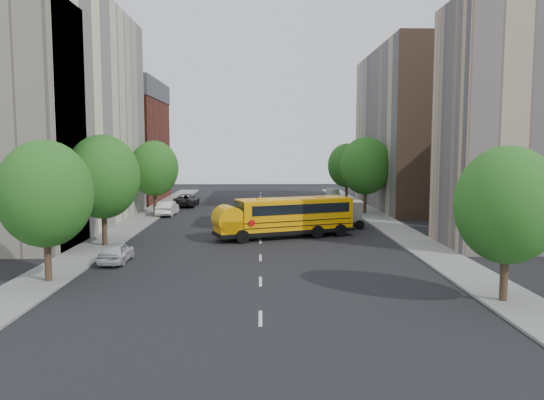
{
  "coord_description": "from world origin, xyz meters",
  "views": [
    {
      "loc": [
        0.02,
        -41.2,
        7.02
      ],
      "look_at": [
        0.96,
        2.0,
        2.7
      ],
      "focal_mm": 35.0,
      "sensor_mm": 36.0,
      "label": 1
    }
  ],
  "objects_px": {
    "street_tree_2": "(154,168)",
    "street_tree_3": "(507,205)",
    "parked_car_4": "(345,207)",
    "street_tree_5": "(347,165)",
    "safari_truck": "(331,214)",
    "parked_car_5": "(333,195)",
    "parked_car_2": "(187,200)",
    "parked_car_0": "(116,252)",
    "school_bus": "(284,215)",
    "parked_car_1": "(167,208)",
    "tower_crane": "(496,10)",
    "street_tree_0": "(45,194)",
    "street_tree_4": "(365,166)",
    "street_tree_1": "(103,177)"
  },
  "relations": [
    {
      "from": "parked_car_1",
      "to": "parked_car_5",
      "type": "bearing_deg",
      "value": -139.97
    },
    {
      "from": "street_tree_4",
      "to": "parked_car_4",
      "type": "distance_m",
      "value": 4.86
    },
    {
      "from": "tower_crane",
      "to": "safari_truck",
      "type": "bearing_deg",
      "value": -135.79
    },
    {
      "from": "street_tree_2",
      "to": "street_tree_5",
      "type": "height_order",
      "value": "street_tree_2"
    },
    {
      "from": "street_tree_0",
      "to": "parked_car_0",
      "type": "bearing_deg",
      "value": 65.49
    },
    {
      "from": "parked_car_2",
      "to": "street_tree_0",
      "type": "bearing_deg",
      "value": 88.88
    },
    {
      "from": "street_tree_0",
      "to": "street_tree_4",
      "type": "height_order",
      "value": "street_tree_4"
    },
    {
      "from": "tower_crane",
      "to": "parked_car_2",
      "type": "relative_size",
      "value": 6.61
    },
    {
      "from": "safari_truck",
      "to": "parked_car_5",
      "type": "height_order",
      "value": "safari_truck"
    },
    {
      "from": "parked_car_1",
      "to": "parked_car_4",
      "type": "distance_m",
      "value": 18.4
    },
    {
      "from": "street_tree_1",
      "to": "safari_truck",
      "type": "relative_size",
      "value": 1.42
    },
    {
      "from": "street_tree_5",
      "to": "parked_car_4",
      "type": "bearing_deg",
      "value": -99.82
    },
    {
      "from": "parked_car_1",
      "to": "school_bus",
      "type": "bearing_deg",
      "value": 131.58
    },
    {
      "from": "street_tree_5",
      "to": "parked_car_4",
      "type": "distance_m",
      "value": 13.48
    },
    {
      "from": "street_tree_2",
      "to": "parked_car_2",
      "type": "height_order",
      "value": "street_tree_2"
    },
    {
      "from": "street_tree_4",
      "to": "parked_car_1",
      "type": "distance_m",
      "value": 21.06
    },
    {
      "from": "tower_crane",
      "to": "street_tree_5",
      "type": "relative_size",
      "value": 4.76
    },
    {
      "from": "street_tree_4",
      "to": "school_bus",
      "type": "relative_size",
      "value": 0.72
    },
    {
      "from": "parked_car_4",
      "to": "safari_truck",
      "type": "bearing_deg",
      "value": -101.82
    },
    {
      "from": "tower_crane",
      "to": "parked_car_5",
      "type": "xyz_separation_m",
      "value": [
        -20.65,
        0.44,
        -23.71
      ]
    },
    {
      "from": "street_tree_2",
      "to": "parked_car_4",
      "type": "xyz_separation_m",
      "value": [
        19.8,
        -0.71,
        -4.02
      ]
    },
    {
      "from": "street_tree_5",
      "to": "school_bus",
      "type": "relative_size",
      "value": 0.67
    },
    {
      "from": "parked_car_0",
      "to": "parked_car_2",
      "type": "height_order",
      "value": "parked_car_2"
    },
    {
      "from": "parked_car_0",
      "to": "parked_car_5",
      "type": "xyz_separation_m",
      "value": [
        18.4,
        37.62,
        0.12
      ]
    },
    {
      "from": "street_tree_5",
      "to": "parked_car_2",
      "type": "relative_size",
      "value": 1.39
    },
    {
      "from": "parked_car_2",
      "to": "school_bus",
      "type": "bearing_deg",
      "value": 118.06
    },
    {
      "from": "street_tree_2",
      "to": "parked_car_0",
      "type": "xyz_separation_m",
      "value": [
        2.2,
        -23.17,
        -4.18
      ]
    },
    {
      "from": "street_tree_2",
      "to": "street_tree_3",
      "type": "distance_m",
      "value": 38.83
    },
    {
      "from": "parked_car_1",
      "to": "street_tree_2",
      "type": "bearing_deg",
      "value": -24.99
    },
    {
      "from": "street_tree_2",
      "to": "parked_car_5",
      "type": "bearing_deg",
      "value": 35.03
    },
    {
      "from": "safari_truck",
      "to": "parked_car_4",
      "type": "bearing_deg",
      "value": 72.76
    },
    {
      "from": "parked_car_0",
      "to": "parked_car_1",
      "type": "distance_m",
      "value": 22.48
    },
    {
      "from": "street_tree_1",
      "to": "street_tree_3",
      "type": "xyz_separation_m",
      "value": [
        22.0,
        -14.0,
        -0.5
      ]
    },
    {
      "from": "street_tree_4",
      "to": "parked_car_5",
      "type": "height_order",
      "value": "street_tree_4"
    },
    {
      "from": "street_tree_0",
      "to": "safari_truck",
      "type": "distance_m",
      "value": 25.52
    },
    {
      "from": "street_tree_0",
      "to": "street_tree_4",
      "type": "distance_m",
      "value": 35.61
    },
    {
      "from": "street_tree_1",
      "to": "safari_truck",
      "type": "height_order",
      "value": "street_tree_1"
    },
    {
      "from": "school_bus",
      "to": "parked_car_1",
      "type": "height_order",
      "value": "school_bus"
    },
    {
      "from": "parked_car_0",
      "to": "parked_car_5",
      "type": "height_order",
      "value": "parked_car_5"
    },
    {
      "from": "street_tree_3",
      "to": "school_bus",
      "type": "distance_m",
      "value": 20.01
    },
    {
      "from": "school_bus",
      "to": "parked_car_2",
      "type": "xyz_separation_m",
      "value": [
        -10.63,
        22.13,
        -1.0
      ]
    },
    {
      "from": "street_tree_5",
      "to": "school_bus",
      "type": "height_order",
      "value": "street_tree_5"
    },
    {
      "from": "tower_crane",
      "to": "parked_car_5",
      "type": "relative_size",
      "value": 7.67
    },
    {
      "from": "street_tree_4",
      "to": "street_tree_3",
      "type": "bearing_deg",
      "value": -90.0
    },
    {
      "from": "school_bus",
      "to": "parked_car_5",
      "type": "distance_m",
      "value": 29.9
    },
    {
      "from": "street_tree_2",
      "to": "school_bus",
      "type": "height_order",
      "value": "street_tree_2"
    },
    {
      "from": "street_tree_0",
      "to": "street_tree_2",
      "type": "relative_size",
      "value": 0.96
    },
    {
      "from": "tower_crane",
      "to": "parked_car_4",
      "type": "distance_m",
      "value": 35.17
    },
    {
      "from": "tower_crane",
      "to": "street_tree_2",
      "type": "relative_size",
      "value": 4.64
    },
    {
      "from": "street_tree_3",
      "to": "parked_car_4",
      "type": "height_order",
      "value": "street_tree_3"
    }
  ]
}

